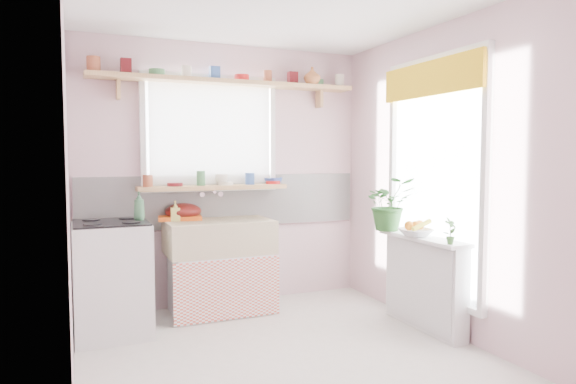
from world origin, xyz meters
name	(u,v)px	position (x,y,z in m)	size (l,w,h in m)	color
room	(321,163)	(0.66, 0.86, 1.37)	(3.20, 3.20, 3.20)	silver
sink_unit	(220,266)	(-0.15, 1.29, 0.43)	(0.95, 0.65, 1.11)	white
cooker	(112,278)	(-1.10, 1.05, 0.46)	(0.58, 0.58, 0.93)	white
radiator_ledge	(425,281)	(1.30, 0.20, 0.40)	(0.22, 0.95, 0.78)	white
windowsill	(214,187)	(-0.15, 1.48, 1.14)	(1.40, 0.22, 0.04)	tan
pine_shelf	(228,83)	(0.00, 1.47, 2.12)	(2.52, 0.24, 0.04)	tan
shelf_crockery	(226,74)	(-0.02, 1.47, 2.19)	(2.47, 0.11, 0.12)	#A55133
sill_crockery	(208,180)	(-0.20, 1.48, 1.21)	(1.35, 0.11, 0.12)	#A55133
dish_tray	(180,217)	(-0.47, 1.50, 0.87)	(0.38, 0.29, 0.04)	#E15714
colander	(183,211)	(-0.43, 1.50, 0.93)	(0.33, 0.33, 0.15)	#57110E
jade_plant	(389,204)	(1.21, 0.60, 1.01)	(0.43, 0.37, 0.47)	#296126
fruit_bowl	(416,233)	(1.21, 0.21, 0.81)	(0.26, 0.26, 0.06)	silver
herb_pot	(450,231)	(1.21, -0.20, 0.88)	(0.11, 0.07, 0.20)	#346528
soap_bottle_sink	(175,211)	(-0.53, 1.40, 0.94)	(0.08, 0.08, 0.18)	#D3C75D
sill_cup	(221,179)	(-0.06, 1.54, 1.21)	(0.13, 0.13, 0.10)	beige
sill_bowl	(273,181)	(0.47, 1.54, 1.19)	(0.19, 0.19, 0.06)	#3455AA
shelf_vase	(312,76)	(0.84, 1.41, 2.22)	(0.16, 0.16, 0.17)	#B46A37
cooker_bottle	(139,206)	(-0.88, 1.06, 1.03)	(0.09, 0.09, 0.23)	#397349
fruit	(416,225)	(1.22, 0.22, 0.87)	(0.20, 0.14, 0.10)	orange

